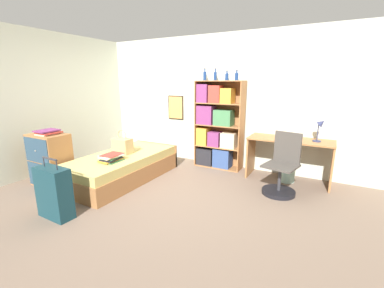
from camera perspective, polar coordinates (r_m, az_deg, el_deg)
name	(u,v)px	position (r m, az deg, el deg)	size (l,w,h in m)	color
ground_plane	(158,187)	(4.33, -7.54, -9.44)	(14.00, 14.00, 0.00)	#756051
wall_back	(203,101)	(5.43, 2.52, 9.53)	(10.00, 0.09, 2.60)	beige
wall_left	(59,102)	(5.71, -27.46, 8.22)	(0.06, 10.00, 2.60)	beige
bed	(123,167)	(4.74, -15.02, -4.90)	(0.99, 2.05, 0.45)	#A36B3D
handbag	(123,146)	(4.70, -15.17, -0.36)	(0.33, 0.20, 0.43)	tan
book_stack_on_bed	(111,158)	(4.31, -17.51, -2.95)	(0.30, 0.37, 0.12)	#427A4C
suitcase	(54,193)	(3.72, -28.30, -9.53)	(0.49, 0.23, 0.79)	#143842
dresser	(50,160)	(4.87, -28.94, -3.07)	(0.63, 0.44, 0.87)	#A36B3D
magazine_pile_on_dresser	(48,132)	(4.75, -29.35, 2.31)	(0.31, 0.34, 0.07)	beige
bookcase	(216,127)	(5.12, 5.36, 3.72)	(0.94, 0.34, 1.71)	#A36B3D
bottle_green	(205,76)	(5.19, 2.86, 14.91)	(0.06, 0.06, 0.23)	navy
bottle_brown	(215,76)	(5.09, 5.18, 14.86)	(0.06, 0.06, 0.23)	navy
bottle_clear	(227,77)	(4.99, 7.75, 14.62)	(0.06, 0.06, 0.18)	navy
bottle_blue	(237,76)	(4.88, 9.90, 14.59)	(0.06, 0.06, 0.19)	navy
desk	(289,151)	(4.72, 20.83, -1.48)	(1.38, 0.55, 0.74)	#A36B3D
desk_lamp	(321,126)	(4.61, 26.67, 3.52)	(0.18, 0.13, 0.39)	navy
desk_chair	(281,175)	(4.22, 19.20, -6.44)	(0.54, 0.54, 0.94)	black
waste_bin	(287,175)	(4.79, 20.28, -6.48)	(0.27, 0.27, 0.23)	#99C1B2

